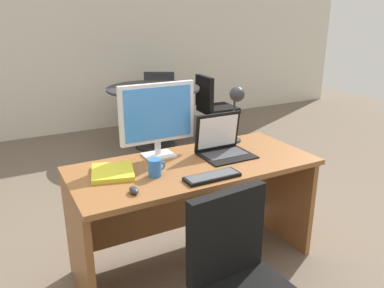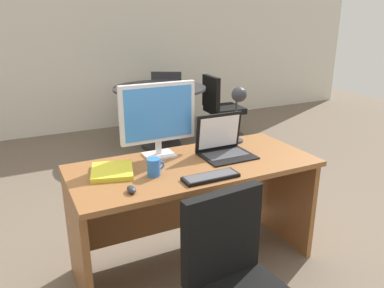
{
  "view_description": "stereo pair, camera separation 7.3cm",
  "coord_description": "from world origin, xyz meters",
  "px_view_note": "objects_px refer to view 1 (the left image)",
  "views": [
    {
      "loc": [
        -1.07,
        -1.96,
        1.65
      ],
      "look_at": [
        0.0,
        0.04,
        0.88
      ],
      "focal_mm": 35.2,
      "sensor_mm": 36.0,
      "label": 1
    },
    {
      "loc": [
        -1.01,
        -2.0,
        1.65
      ],
      "look_at": [
        0.0,
        0.04,
        0.88
      ],
      "focal_mm": 35.2,
      "sensor_mm": 36.0,
      "label": 2
    }
  ],
  "objects_px": {
    "meeting_chair_far": "(214,113)",
    "monitor": "(157,115)",
    "meeting_table": "(154,102)",
    "keyboard": "(212,177)",
    "mouse": "(134,190)",
    "desk_lamp": "(236,102)",
    "book": "(113,172)",
    "meeting_chair_near": "(161,106)",
    "desk": "(191,193)",
    "laptop": "(221,142)",
    "coffee_mug": "(155,168)"
  },
  "relations": [
    {
      "from": "mouse",
      "to": "meeting_chair_far",
      "type": "height_order",
      "value": "meeting_chair_far"
    },
    {
      "from": "monitor",
      "to": "meeting_table",
      "type": "bearing_deg",
      "value": 68.27
    },
    {
      "from": "keyboard",
      "to": "meeting_chair_near",
      "type": "height_order",
      "value": "meeting_chair_near"
    },
    {
      "from": "mouse",
      "to": "meeting_chair_far",
      "type": "bearing_deg",
      "value": 51.25
    },
    {
      "from": "monitor",
      "to": "meeting_chair_far",
      "type": "height_order",
      "value": "monitor"
    },
    {
      "from": "desk",
      "to": "meeting_chair_near",
      "type": "height_order",
      "value": "meeting_chair_near"
    },
    {
      "from": "meeting_table",
      "to": "book",
      "type": "bearing_deg",
      "value": -117.72
    },
    {
      "from": "keyboard",
      "to": "mouse",
      "type": "distance_m",
      "value": 0.47
    },
    {
      "from": "desk_lamp",
      "to": "meeting_chair_far",
      "type": "relative_size",
      "value": 0.47
    },
    {
      "from": "monitor",
      "to": "book",
      "type": "bearing_deg",
      "value": -157.16
    },
    {
      "from": "coffee_mug",
      "to": "meeting_table",
      "type": "bearing_deg",
      "value": 67.66
    },
    {
      "from": "desk",
      "to": "laptop",
      "type": "bearing_deg",
      "value": 7.42
    },
    {
      "from": "monitor",
      "to": "desk_lamp",
      "type": "distance_m",
      "value": 0.62
    },
    {
      "from": "desk_lamp",
      "to": "book",
      "type": "relative_size",
      "value": 1.3
    },
    {
      "from": "desk",
      "to": "mouse",
      "type": "height_order",
      "value": "mouse"
    },
    {
      "from": "book",
      "to": "monitor",
      "type": "bearing_deg",
      "value": 22.84
    },
    {
      "from": "meeting_table",
      "to": "meeting_chair_near",
      "type": "bearing_deg",
      "value": 60.64
    },
    {
      "from": "laptop",
      "to": "coffee_mug",
      "type": "distance_m",
      "value": 0.57
    },
    {
      "from": "meeting_chair_far",
      "to": "coffee_mug",
      "type": "bearing_deg",
      "value": -127.87
    },
    {
      "from": "desk",
      "to": "desk_lamp",
      "type": "bearing_deg",
      "value": 21.53
    },
    {
      "from": "desk",
      "to": "keyboard",
      "type": "height_order",
      "value": "keyboard"
    },
    {
      "from": "meeting_chair_near",
      "to": "mouse",
      "type": "bearing_deg",
      "value": -115.69
    },
    {
      "from": "desk",
      "to": "book",
      "type": "xyz_separation_m",
      "value": [
        -0.51,
        0.03,
        0.24
      ]
    },
    {
      "from": "desk",
      "to": "meeting_chair_near",
      "type": "xyz_separation_m",
      "value": [
        1.17,
        3.18,
        -0.17
      ]
    },
    {
      "from": "desk",
      "to": "book",
      "type": "relative_size",
      "value": 4.89
    },
    {
      "from": "meeting_chair_far",
      "to": "monitor",
      "type": "bearing_deg",
      "value": -129.16
    },
    {
      "from": "desk",
      "to": "mouse",
      "type": "distance_m",
      "value": 0.61
    },
    {
      "from": "monitor",
      "to": "meeting_chair_far",
      "type": "xyz_separation_m",
      "value": [
        1.78,
        2.18,
        -0.68
      ]
    },
    {
      "from": "desk",
      "to": "meeting_table",
      "type": "relative_size",
      "value": 1.33
    },
    {
      "from": "meeting_chair_near",
      "to": "meeting_chair_far",
      "type": "bearing_deg",
      "value": -61.04
    },
    {
      "from": "keyboard",
      "to": "desk_lamp",
      "type": "height_order",
      "value": "desk_lamp"
    },
    {
      "from": "monitor",
      "to": "mouse",
      "type": "bearing_deg",
      "value": -126.76
    },
    {
      "from": "book",
      "to": "meeting_chair_far",
      "type": "height_order",
      "value": "meeting_chair_far"
    },
    {
      "from": "keyboard",
      "to": "mouse",
      "type": "relative_size",
      "value": 4.19
    },
    {
      "from": "meeting_table",
      "to": "monitor",
      "type": "bearing_deg",
      "value": -111.73
    },
    {
      "from": "meeting_table",
      "to": "meeting_chair_far",
      "type": "height_order",
      "value": "meeting_chair_far"
    },
    {
      "from": "meeting_table",
      "to": "meeting_chair_far",
      "type": "distance_m",
      "value": 0.92
    },
    {
      "from": "laptop",
      "to": "desk_lamp",
      "type": "height_order",
      "value": "desk_lamp"
    },
    {
      "from": "coffee_mug",
      "to": "meeting_chair_near",
      "type": "distance_m",
      "value": 3.64
    },
    {
      "from": "coffee_mug",
      "to": "meeting_chair_near",
      "type": "relative_size",
      "value": 0.12
    },
    {
      "from": "desk_lamp",
      "to": "mouse",
      "type": "bearing_deg",
      "value": -154.4
    },
    {
      "from": "keyboard",
      "to": "laptop",
      "type": "bearing_deg",
      "value": 50.81
    },
    {
      "from": "laptop",
      "to": "keyboard",
      "type": "bearing_deg",
      "value": -129.19
    },
    {
      "from": "keyboard",
      "to": "meeting_chair_far",
      "type": "xyz_separation_m",
      "value": [
        1.65,
        2.66,
        -0.41
      ]
    },
    {
      "from": "laptop",
      "to": "meeting_chair_near",
      "type": "xyz_separation_m",
      "value": [
        0.92,
        3.15,
        -0.49
      ]
    },
    {
      "from": "monitor",
      "to": "mouse",
      "type": "xyz_separation_m",
      "value": [
        -0.34,
        -0.45,
        -0.26
      ]
    },
    {
      "from": "book",
      "to": "keyboard",
      "type": "bearing_deg",
      "value": -33.94
    },
    {
      "from": "monitor",
      "to": "desk_lamp",
      "type": "xyz_separation_m",
      "value": [
        0.62,
        0.01,
        0.02
      ]
    },
    {
      "from": "monitor",
      "to": "keyboard",
      "type": "bearing_deg",
      "value": -75.14
    },
    {
      "from": "desk",
      "to": "meeting_chair_far",
      "type": "xyz_separation_m",
      "value": [
        1.63,
        2.36,
        -0.17
      ]
    }
  ]
}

